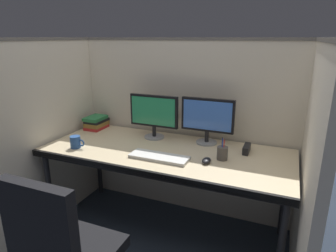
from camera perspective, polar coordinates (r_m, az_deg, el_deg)
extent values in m
cube|color=beige|center=(2.64, 3.30, -0.70)|extent=(2.20, 0.05, 1.55)
cube|color=#605B56|center=(2.52, 3.61, 16.62)|extent=(2.21, 0.06, 0.02)
cube|color=beige|center=(2.71, -21.14, -1.43)|extent=(0.05, 1.40, 1.55)
cube|color=#605B56|center=(2.59, -23.04, 15.37)|extent=(0.06, 1.41, 0.02)
cube|color=beige|center=(2.01, 25.67, -8.32)|extent=(0.05, 1.40, 1.55)
cube|color=#605B56|center=(1.84, 28.86, 14.53)|extent=(0.06, 1.41, 0.02)
cube|color=beige|center=(2.27, -0.49, -5.17)|extent=(1.90, 0.80, 0.04)
cube|color=black|center=(1.95, -5.02, -9.17)|extent=(1.90, 0.02, 0.05)
cylinder|color=black|center=(2.64, -22.06, -12.01)|extent=(0.04, 0.04, 0.70)
cylinder|color=black|center=(2.01, 21.08, -21.89)|extent=(0.04, 0.04, 0.70)
cylinder|color=black|center=(3.10, -13.32, -6.80)|extent=(0.04, 0.04, 0.70)
cylinder|color=black|center=(2.58, 21.72, -12.68)|extent=(0.04, 0.04, 0.70)
cube|color=black|center=(1.51, -23.73, -18.37)|extent=(0.40, 0.06, 0.48)
cylinder|color=gray|center=(2.54, -2.70, -2.12)|extent=(0.17, 0.17, 0.01)
cylinder|color=black|center=(2.52, -2.71, -1.00)|extent=(0.03, 0.03, 0.09)
cube|color=black|center=(2.47, -2.77, 2.97)|extent=(0.43, 0.03, 0.27)
cube|color=#268C59|center=(2.46, -2.95, 2.88)|extent=(0.39, 0.01, 0.23)
cylinder|color=gray|center=(2.42, 7.52, -3.17)|extent=(0.17, 0.17, 0.01)
cylinder|color=black|center=(2.41, 7.56, -2.01)|extent=(0.03, 0.03, 0.09)
cube|color=black|center=(2.36, 7.73, 2.13)|extent=(0.43, 0.03, 0.27)
cube|color=#3F72D8|center=(2.34, 7.61, 2.03)|extent=(0.39, 0.01, 0.23)
cube|color=silver|center=(2.11, -1.74, -6.06)|extent=(0.43, 0.15, 0.02)
ellipsoid|color=black|center=(2.05, 7.52, -6.70)|extent=(0.06, 0.10, 0.03)
cylinder|color=#59595B|center=(2.06, 7.67, -6.19)|extent=(0.01, 0.01, 0.01)
cylinder|color=#4C4742|center=(2.11, 10.55, -5.24)|extent=(0.08, 0.08, 0.09)
cylinder|color=red|center=(2.10, 10.82, -4.45)|extent=(0.01, 0.01, 0.14)
cylinder|color=#263FB2|center=(2.10, 10.52, -4.36)|extent=(0.01, 0.01, 0.15)
cylinder|color=black|center=(2.10, 10.47, -4.18)|extent=(0.01, 0.01, 0.15)
cylinder|color=#264C8C|center=(2.41, -17.62, -2.98)|extent=(0.08, 0.08, 0.09)
torus|color=#264C8C|center=(2.37, -16.54, -3.18)|extent=(0.06, 0.01, 0.06)
cube|color=black|center=(2.29, 15.08, -4.32)|extent=(0.04, 0.15, 0.06)
cube|color=#B22626|center=(2.87, -13.78, -0.22)|extent=(0.15, 0.21, 0.03)
cube|color=olive|center=(2.86, -13.73, 0.44)|extent=(0.15, 0.21, 0.04)
cube|color=black|center=(2.85, -13.74, 1.02)|extent=(0.15, 0.21, 0.02)
cube|color=#26723F|center=(2.84, -13.99, 1.50)|extent=(0.15, 0.21, 0.03)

